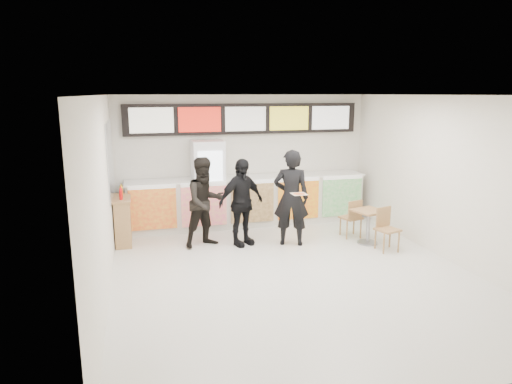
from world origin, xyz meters
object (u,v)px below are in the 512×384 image
object	(u,v)px
drinks_fridge	(208,185)
cafe_table	(369,220)
customer_mid	(241,202)
service_counter	(249,201)
customer_left	(205,202)
customer_main	(291,198)
condiment_ledge	(123,220)

from	to	relation	value
drinks_fridge	cafe_table	bearing A→B (deg)	-34.01
drinks_fridge	customer_mid	bearing A→B (deg)	-72.94
service_counter	customer_left	distance (m)	1.78
customer_main	service_counter	bearing A→B (deg)	-53.33
customer_main	customer_left	world-z (taller)	customer_main
customer_main	customer_mid	distance (m)	1.01
service_counter	customer_mid	distance (m)	1.52
customer_mid	cafe_table	bearing A→B (deg)	-35.60
customer_left	customer_mid	distance (m)	0.71
customer_left	cafe_table	size ratio (longest dim) A/B	1.22
service_counter	condiment_ledge	world-z (taller)	condiment_ledge
customer_main	cafe_table	distance (m)	1.67
customer_main	cafe_table	world-z (taller)	customer_main
customer_mid	condiment_ledge	distance (m)	2.46
customer_mid	customer_main	bearing A→B (deg)	-35.78
customer_left	service_counter	bearing A→B (deg)	26.92
service_counter	cafe_table	world-z (taller)	service_counter
customer_mid	condiment_ledge	world-z (taller)	customer_mid
customer_mid	service_counter	bearing A→B (deg)	47.75
service_counter	customer_mid	size ratio (longest dim) A/B	3.14
customer_main	condiment_ledge	distance (m)	3.46
drinks_fridge	cafe_table	world-z (taller)	drinks_fridge
service_counter	customer_mid	xyz separation A→B (m)	(-0.50, -1.40, 0.31)
drinks_fridge	customer_mid	distance (m)	1.49
customer_left	customer_mid	xyz separation A→B (m)	(0.70, -0.13, -0.02)
customer_main	cafe_table	size ratio (longest dim) A/B	1.31
customer_main	customer_mid	xyz separation A→B (m)	(-0.98, 0.23, -0.09)
drinks_fridge	customer_main	distance (m)	2.17
customer_mid	cafe_table	size ratio (longest dim) A/B	1.19
service_counter	condiment_ledge	distance (m)	2.91
drinks_fridge	customer_main	xyz separation A→B (m)	(1.41, -1.64, -0.03)
service_counter	cafe_table	distance (m)	2.84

